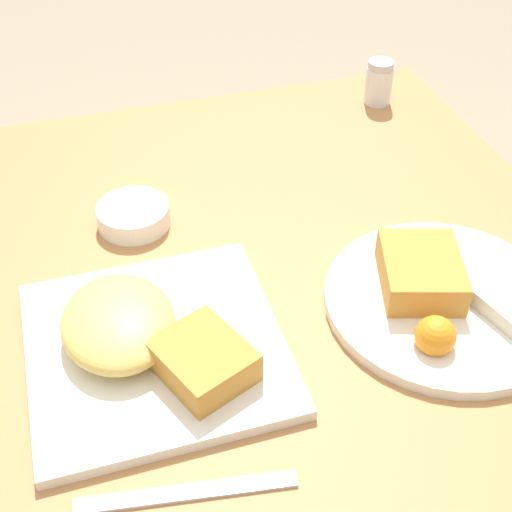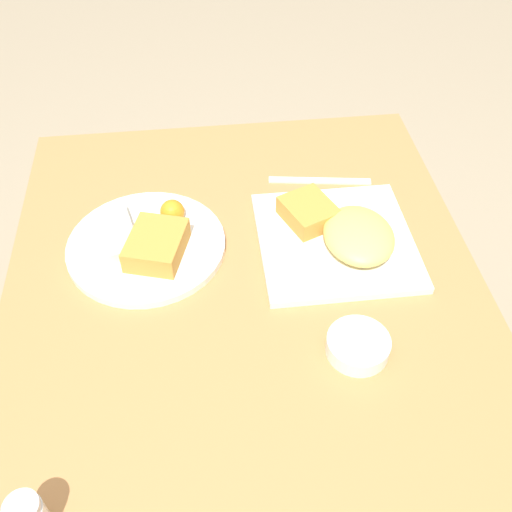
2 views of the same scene
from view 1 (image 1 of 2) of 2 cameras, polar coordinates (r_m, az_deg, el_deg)
The scene contains 6 objects.
dining_table at distance 0.93m, azimuth 1.99°, elevation -6.31°, with size 0.93×0.80×0.76m.
plate_square_near at distance 0.77m, azimuth -8.68°, elevation -6.62°, with size 0.27×0.27×0.06m.
plate_oval_far at distance 0.84m, azimuth 14.70°, elevation -3.05°, with size 0.28×0.28×0.05m.
sauce_ramekin at distance 0.94m, azimuth -9.78°, elevation 3.28°, with size 0.09×0.09×0.03m.
salt_shaker at distance 1.22m, azimuth 9.78°, elevation 13.34°, with size 0.04×0.04×0.07m.
butter_knife at distance 0.68m, azimuth -5.56°, elevation -18.33°, with size 0.05×0.20×0.00m.
Camera 1 is at (0.60, -0.22, 1.34)m, focal length 50.00 mm.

